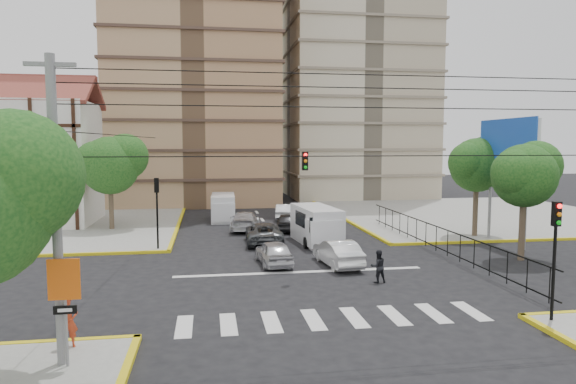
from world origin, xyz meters
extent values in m
plane|color=black|center=(0.00, 0.00, 0.00)|extent=(160.00, 160.00, 0.00)
cube|color=gray|center=(-20.00, 20.00, 0.07)|extent=(26.00, 26.00, 0.15)
cube|color=gray|center=(20.00, 20.00, 0.07)|extent=(26.00, 26.00, 0.15)
cube|color=silver|center=(0.00, -6.00, 0.01)|extent=(12.00, 2.40, 0.01)
cube|color=silver|center=(0.00, 1.20, 0.01)|extent=(13.00, 0.40, 0.01)
cube|color=tan|center=(14.00, 40.00, 24.00)|extent=(17.00, 16.00, 48.00)
cube|color=silver|center=(-19.00, 20.00, 5.00)|extent=(10.00, 8.00, 10.00)
cube|color=maroon|center=(-19.00, 18.10, 10.90)|extent=(10.80, 4.25, 2.65)
cube|color=maroon|center=(-19.00, 21.90, 10.90)|extent=(10.80, 4.25, 2.65)
cylinder|color=slate|center=(14.50, 4.00, 2.15)|extent=(0.20, 0.20, 4.00)
cylinder|color=slate|center=(14.50, 8.00, 2.15)|extent=(0.20, 0.20, 4.00)
cube|color=silver|center=(14.50, 6.00, 6.15)|extent=(0.25, 6.00, 4.00)
cube|color=blue|center=(14.30, 6.00, 6.15)|extent=(0.08, 6.20, 4.20)
sphere|color=#124115|center=(-9.85, -9.70, 5.73)|extent=(3.68, 3.68, 3.68)
cylinder|color=#473828|center=(13.00, 2.00, 2.10)|extent=(0.36, 0.36, 4.20)
sphere|color=#124115|center=(13.00, 2.00, 4.84)|extent=(3.60, 3.60, 3.60)
sphere|color=#124115|center=(13.90, 2.30, 5.38)|extent=(2.88, 2.88, 2.88)
sphere|color=#124115|center=(12.28, 1.70, 5.03)|extent=(2.70, 2.70, 2.70)
cylinder|color=#473828|center=(14.00, 9.00, 2.24)|extent=(0.36, 0.36, 4.48)
sphere|color=#124115|center=(14.00, 9.00, 5.16)|extent=(3.80, 3.80, 3.80)
sphere|color=#124115|center=(14.95, 9.30, 5.73)|extent=(3.04, 3.04, 3.04)
sphere|color=#124115|center=(13.24, 8.70, 5.35)|extent=(2.85, 2.85, 2.85)
cylinder|color=#473828|center=(-12.00, 16.00, 2.10)|extent=(0.36, 0.36, 4.20)
sphere|color=#124115|center=(-12.00, 16.00, 5.00)|extent=(4.40, 4.40, 4.40)
sphere|color=#124115|center=(-10.90, 16.30, 5.67)|extent=(3.52, 3.52, 3.52)
sphere|color=#124115|center=(-12.88, 15.70, 5.22)|extent=(3.30, 3.30, 3.30)
cylinder|color=black|center=(7.80, -7.80, 1.90)|extent=(0.12, 0.12, 3.50)
cube|color=black|center=(7.80, -7.80, 4.10)|extent=(0.28, 0.22, 0.90)
sphere|color=#FF0C0C|center=(7.80, -7.80, 4.40)|extent=(0.17, 0.17, 0.17)
cylinder|color=black|center=(-7.80, 7.80, 1.90)|extent=(0.12, 0.12, 3.50)
cube|color=black|center=(-7.80, 7.80, 4.10)|extent=(0.28, 0.22, 0.90)
sphere|color=#FF0C0C|center=(-7.80, 7.80, 4.40)|extent=(0.17, 0.17, 0.17)
cube|color=black|center=(0.00, 0.00, 5.80)|extent=(0.28, 0.22, 0.90)
cylinder|color=black|center=(0.00, -9.00, 6.25)|extent=(18.00, 0.03, 0.03)
cylinder|color=slate|center=(-9.00, -9.00, 4.65)|extent=(0.28, 0.28, 9.00)
cube|color=slate|center=(-9.00, -9.00, 8.85)|extent=(1.40, 0.12, 0.12)
cylinder|color=slate|center=(-8.80, -9.20, 1.75)|extent=(0.08, 0.08, 3.20)
cube|color=#E5590C|center=(-8.80, -9.25, 2.75)|extent=(0.90, 0.06, 1.20)
cube|color=black|center=(-8.80, -9.25, 1.85)|extent=(0.65, 0.05, 0.25)
cube|color=silver|center=(2.45, 8.75, 1.22)|extent=(2.69, 5.52, 2.45)
cube|color=silver|center=(2.45, 6.62, 1.06)|extent=(2.15, 1.49, 1.70)
cube|color=black|center=(2.45, 6.25, 1.65)|extent=(1.97, 0.31, 0.96)
cylinder|color=black|center=(1.44, 7.05, 0.37)|extent=(0.25, 0.74, 0.74)
cylinder|color=black|center=(3.46, 7.05, 0.37)|extent=(0.25, 0.74, 0.74)
cylinder|color=black|center=(1.44, 10.45, 0.37)|extent=(0.25, 0.74, 0.74)
cylinder|color=black|center=(3.46, 10.45, 0.37)|extent=(0.25, 0.74, 0.74)
cube|color=silver|center=(-3.40, 20.16, 1.13)|extent=(2.13, 4.96, 2.25)
cube|color=silver|center=(-3.40, 18.20, 0.98)|extent=(1.90, 1.24, 1.57)
cube|color=black|center=(-3.40, 17.86, 1.52)|extent=(1.81, 0.16, 0.88)
cylinder|color=black|center=(-4.33, 18.59, 0.34)|extent=(0.25, 0.69, 0.69)
cylinder|color=black|center=(-2.47, 18.59, 0.34)|extent=(0.25, 0.69, 0.69)
cylinder|color=black|center=(-4.33, 21.72, 0.34)|extent=(0.25, 0.69, 0.69)
cylinder|color=black|center=(-2.47, 21.72, 0.34)|extent=(0.25, 0.69, 0.69)
imported|color=silver|center=(-1.14, 3.05, 0.68)|extent=(1.93, 4.14, 1.37)
imported|color=white|center=(2.27, 2.27, 0.72)|extent=(1.97, 4.49, 1.44)
imported|color=#4E5155|center=(-1.02, 9.20, 0.71)|extent=(2.58, 5.18, 1.41)
imported|color=silver|center=(-1.90, 14.72, 0.72)|extent=(2.73, 5.21, 1.44)
imported|color=#27282A|center=(1.26, 13.92, 0.68)|extent=(2.17, 4.20, 1.37)
imported|color=white|center=(1.96, 19.77, 0.69)|extent=(2.16, 4.39, 1.38)
imported|color=#B93A1C|center=(-9.13, -7.73, 0.97)|extent=(0.71, 0.60, 1.64)
imported|color=black|center=(3.32, -1.35, 0.79)|extent=(0.82, 0.67, 1.58)
camera|label=1|loc=(-4.67, -24.49, 6.62)|focal=32.00mm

